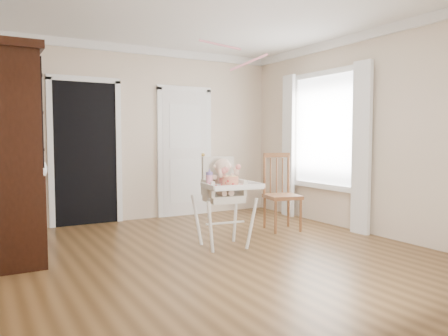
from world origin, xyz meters
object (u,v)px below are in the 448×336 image
sippy_cup (209,178)px  high_chair (224,191)px  china_cabinet (11,155)px  dining_chair (281,194)px  cake (231,181)px

sippy_cup → high_chair: bearing=18.6°
china_cabinet → dining_chair: 3.43m
dining_chair → cake: bearing=-138.7°
high_chair → china_cabinet: bearing=169.9°
high_chair → china_cabinet: 2.33m
high_chair → cake: high_chair is taller
high_chair → cake: bearing=-95.4°
high_chair → cake: size_ratio=4.69×
high_chair → china_cabinet: (-2.19, 0.68, 0.43)m
sippy_cup → china_cabinet: 2.11m
high_chair → china_cabinet: size_ratio=0.49×
cake → dining_chair: (1.24, 0.70, -0.31)m
dining_chair → sippy_cup: bearing=-147.6°
sippy_cup → dining_chair: bearing=20.5°
high_chair → china_cabinet: china_cabinet is taller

